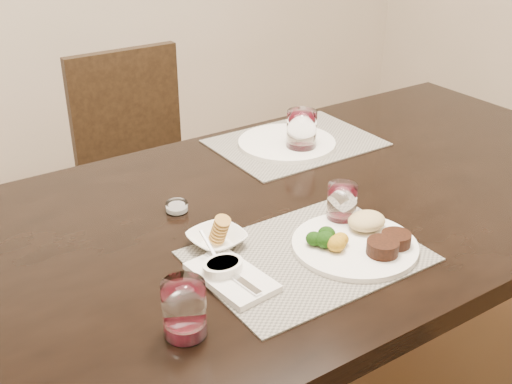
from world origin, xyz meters
TOP-DOWN VIEW (x-y plane):
  - dining_table at (0.00, 0.00)m, footprint 2.00×1.00m
  - chair_far at (0.00, 0.93)m, footprint 0.42×0.42m
  - placemat_near at (-0.13, -0.21)m, footprint 0.46×0.34m
  - placemat_far at (0.22, 0.30)m, footprint 0.46×0.34m
  - dinner_plate at (-0.01, -0.24)m, footprint 0.27×0.27m
  - napkin_fork at (-0.31, -0.20)m, footprint 0.12×0.20m
  - steak_knife at (0.07, -0.22)m, footprint 0.02×0.21m
  - cracker_bowl at (-0.26, -0.07)m, footprint 0.13×0.13m
  - sauce_ramekin at (-0.31, -0.18)m, footprint 0.08×0.13m
  - wine_glass_near at (0.02, -0.14)m, footprint 0.07×0.07m
  - far_plate at (0.19, 0.29)m, footprint 0.28×0.28m
  - wine_glass_far at (0.20, 0.24)m, footprint 0.08×0.08m
  - wine_glass_side at (-0.45, -0.29)m, footprint 0.08×0.08m
  - salt_cellar at (-0.26, 0.12)m, footprint 0.05×0.05m

SIDE VIEW (x-z plane):
  - chair_far at x=0.00m, z-range 0.05..0.95m
  - dining_table at x=0.00m, z-range 0.29..1.04m
  - placemat_near at x=-0.13m, z-range 0.75..0.75m
  - placemat_far at x=0.22m, z-range 0.75..0.75m
  - steak_knife at x=0.07m, z-range 0.75..0.76m
  - far_plate at x=0.19m, z-range 0.75..0.77m
  - salt_cellar at x=-0.26m, z-range 0.75..0.77m
  - napkin_fork at x=-0.31m, z-range 0.75..0.77m
  - dinner_plate at x=-0.01m, z-range 0.74..0.79m
  - cracker_bowl at x=-0.26m, z-range 0.74..0.80m
  - sauce_ramekin at x=-0.31m, z-range 0.74..0.81m
  - wine_glass_near at x=0.02m, z-range 0.75..0.84m
  - wine_glass_side at x=-0.45m, z-range 0.74..0.85m
  - wine_glass_far at x=0.20m, z-range 0.75..0.86m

